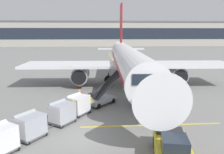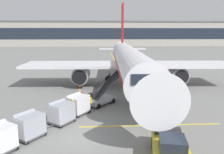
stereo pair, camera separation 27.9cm
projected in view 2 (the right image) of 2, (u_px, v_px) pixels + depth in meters
The scene contains 14 objects.
ground_plane at pixel (80, 138), 16.53m from camera, with size 600.00×600.00×0.00m, color slate.
parked_airplane at pixel (129, 61), 32.34m from camera, with size 30.48×40.32×13.51m.
belt_loader at pixel (102, 96), 24.28m from camera, with size 4.45×4.60×3.34m.
baggage_cart_lead at pixel (77, 104), 21.28m from camera, with size 2.46×2.69×1.91m.
baggage_cart_second at pixel (61, 112), 19.13m from camera, with size 2.46×2.69×1.91m.
baggage_cart_third at pixel (29, 125), 16.46m from camera, with size 2.46×2.69×1.91m.
pushback_tug at pixel (170, 148), 13.51m from camera, with size 2.90×4.72×1.83m.
ground_crew_by_loader at pixel (73, 107), 20.33m from camera, with size 0.38×0.52×1.74m.
ground_crew_by_carts at pixel (89, 102), 22.01m from camera, with size 0.53×0.38×1.74m.
safety_cone_engine_keepout at pixel (80, 86), 31.45m from camera, with size 0.57×0.57×0.65m.
safety_cone_wingtip at pixel (80, 91), 28.44m from camera, with size 0.65×0.65×0.73m.
apron_guidance_line_lead_in at pixel (129, 86), 32.35m from camera, with size 0.20×110.00×0.01m.
apron_guidance_line_stop_bar at pixel (151, 125), 18.80m from camera, with size 12.00×0.20×0.01m.
terminal_building at pixel (118, 34), 129.12m from camera, with size 145.38×16.14×13.93m.
Camera 2 is at (1.52, -15.41, 7.72)m, focal length 35.75 mm.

